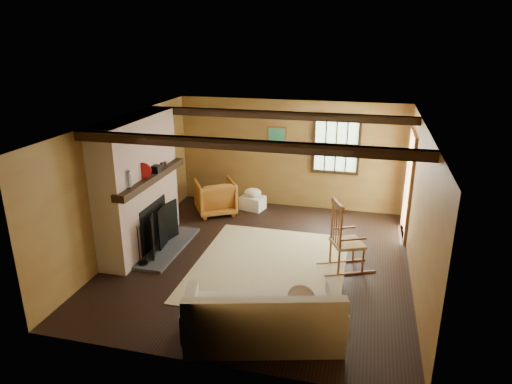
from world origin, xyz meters
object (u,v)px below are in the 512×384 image
(fireplace, at_px, (140,190))
(rocking_chair, at_px, (345,241))
(laundry_basket, at_px, (253,203))
(armchair, at_px, (215,197))
(sofa, at_px, (264,321))

(fireplace, bearing_deg, rocking_chair, 0.42)
(fireplace, bearing_deg, laundry_basket, 57.18)
(laundry_basket, height_order, armchair, armchair)
(fireplace, relative_size, laundry_basket, 4.80)
(fireplace, bearing_deg, sofa, -37.65)
(fireplace, xyz_separation_m, armchair, (0.76, 1.88, -0.73))
(rocking_chair, bearing_deg, armchair, 32.95)
(rocking_chair, xyz_separation_m, laundry_basket, (-2.15, 2.28, -0.36))
(fireplace, relative_size, sofa, 1.11)
(laundry_basket, xyz_separation_m, armchair, (-0.73, -0.43, 0.22))
(sofa, xyz_separation_m, laundry_basket, (-1.29, 4.45, -0.14))
(laundry_basket, bearing_deg, sofa, -73.82)
(sofa, bearing_deg, rocking_chair, 53.19)
(rocking_chair, relative_size, sofa, 0.56)
(rocking_chair, relative_size, laundry_basket, 2.43)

